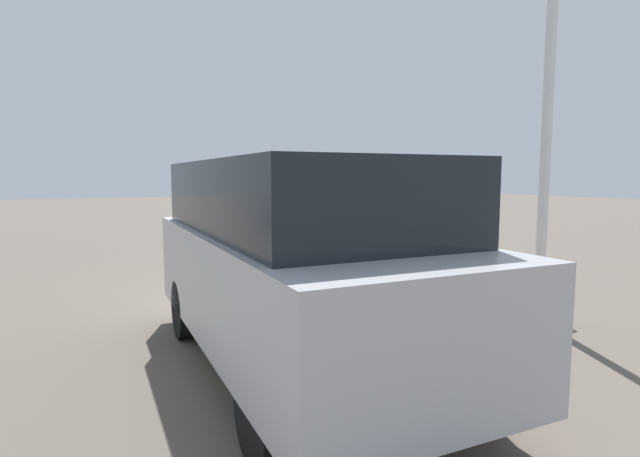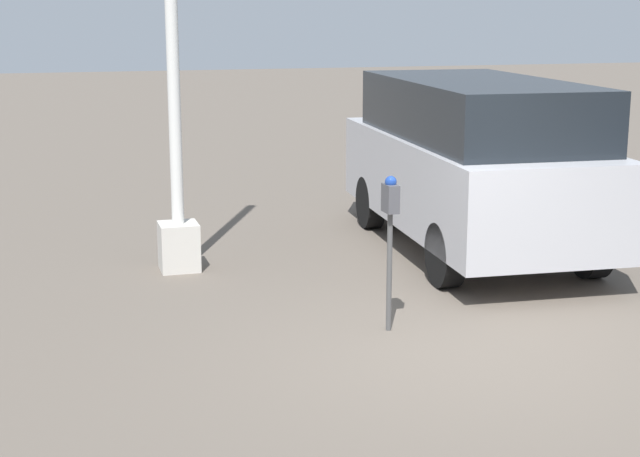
# 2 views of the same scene
# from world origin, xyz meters

# --- Properties ---
(ground_plane) EXTENTS (80.00, 80.00, 0.00)m
(ground_plane) POSITION_xyz_m (0.00, 0.00, 0.00)
(ground_plane) COLOR #60564C
(parking_meter_near) EXTENTS (0.20, 0.11, 1.47)m
(parking_meter_near) POSITION_xyz_m (0.78, 0.45, 1.08)
(parking_meter_near) COLOR #4C4C4C
(parking_meter_near) RESTS_ON ground
(lamp_post) EXTENTS (0.44, 0.44, 5.52)m
(lamp_post) POSITION_xyz_m (3.49, 2.03, 1.60)
(lamp_post) COLOR beige
(lamp_post) RESTS_ON ground
(parked_van) EXTENTS (4.92, 2.22, 2.12)m
(parked_van) POSITION_xyz_m (3.40, -1.57, 1.15)
(parked_van) COLOR #B2B2B7
(parked_van) RESTS_ON ground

